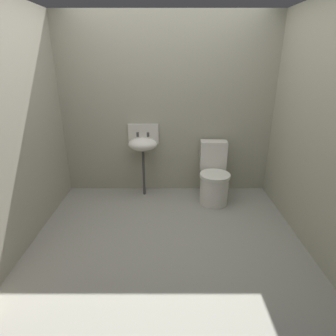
# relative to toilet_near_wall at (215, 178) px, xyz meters

# --- Properties ---
(ground_plane) EXTENTS (3.29, 2.89, 0.08)m
(ground_plane) POSITION_rel_toilet_near_wall_xyz_m (-0.63, -0.89, -0.36)
(ground_plane) COLOR gray
(wall_back) EXTENTS (3.29, 0.10, 2.39)m
(wall_back) POSITION_rel_toilet_near_wall_xyz_m (-0.63, 0.40, 0.88)
(wall_back) COLOR #A09E88
(wall_back) RESTS_ON ground
(wall_left) EXTENTS (0.10, 2.69, 2.39)m
(wall_left) POSITION_rel_toilet_near_wall_xyz_m (-2.13, -0.79, 0.88)
(wall_left) COLOR #9C9685
(wall_left) RESTS_ON ground
(wall_right) EXTENTS (0.10, 2.69, 2.39)m
(wall_right) POSITION_rel_toilet_near_wall_xyz_m (0.86, -0.79, 0.88)
(wall_right) COLOR #9E9D85
(wall_right) RESTS_ON ground
(toilet_near_wall) EXTENTS (0.41, 0.60, 0.78)m
(toilet_near_wall) POSITION_rel_toilet_near_wall_xyz_m (0.00, 0.00, 0.00)
(toilet_near_wall) COLOR silver
(toilet_near_wall) RESTS_ON ground
(sink) EXTENTS (0.42, 0.35, 0.99)m
(sink) POSITION_rel_toilet_near_wall_xyz_m (-0.96, 0.19, 0.43)
(sink) COLOR #403E3F
(sink) RESTS_ON ground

